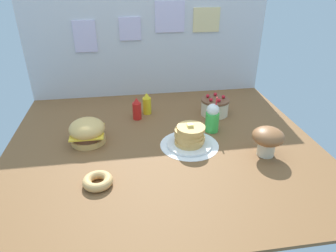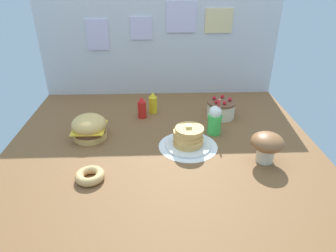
{
  "view_description": "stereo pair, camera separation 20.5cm",
  "coord_description": "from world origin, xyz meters",
  "px_view_note": "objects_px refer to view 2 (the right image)",
  "views": [
    {
      "loc": [
        -0.23,
        -1.73,
        1.07
      ],
      "look_at": [
        0.04,
        0.05,
        0.1
      ],
      "focal_mm": 32.14,
      "sensor_mm": 36.0,
      "label": 1
    },
    {
      "loc": [
        -0.03,
        -1.75,
        1.07
      ],
      "look_at": [
        0.04,
        0.05,
        0.1
      ],
      "focal_mm": 32.14,
      "sensor_mm": 36.0,
      "label": 2
    }
  ],
  "objects_px": {
    "cream_soda_cup": "(215,120)",
    "donut_pink_glaze": "(90,176)",
    "pancake_stack": "(188,138)",
    "burger": "(89,127)",
    "layer_cake": "(221,109)",
    "ketchup_bottle": "(142,108)",
    "mustard_bottle": "(153,103)",
    "mushroom_stool": "(267,145)"
  },
  "relations": [
    {
      "from": "cream_soda_cup",
      "to": "donut_pink_glaze",
      "type": "height_order",
      "value": "cream_soda_cup"
    },
    {
      "from": "pancake_stack",
      "to": "cream_soda_cup",
      "type": "height_order",
      "value": "cream_soda_cup"
    },
    {
      "from": "burger",
      "to": "layer_cake",
      "type": "bearing_deg",
      "value": 16.52
    },
    {
      "from": "ketchup_bottle",
      "to": "donut_pink_glaze",
      "type": "distance_m",
      "value": 0.83
    },
    {
      "from": "layer_cake",
      "to": "mustard_bottle",
      "type": "distance_m",
      "value": 0.55
    },
    {
      "from": "mustard_bottle",
      "to": "mushroom_stool",
      "type": "height_order",
      "value": "mushroom_stool"
    },
    {
      "from": "cream_soda_cup",
      "to": "donut_pink_glaze",
      "type": "distance_m",
      "value": 0.94
    },
    {
      "from": "mustard_bottle",
      "to": "burger",
      "type": "bearing_deg",
      "value": -138.27
    },
    {
      "from": "cream_soda_cup",
      "to": "mushroom_stool",
      "type": "distance_m",
      "value": 0.44
    },
    {
      "from": "pancake_stack",
      "to": "mustard_bottle",
      "type": "xyz_separation_m",
      "value": [
        -0.23,
        0.54,
        0.02
      ]
    },
    {
      "from": "ketchup_bottle",
      "to": "mustard_bottle",
      "type": "bearing_deg",
      "value": 45.34
    },
    {
      "from": "cream_soda_cup",
      "to": "mushroom_stool",
      "type": "bearing_deg",
      "value": -54.69
    },
    {
      "from": "ketchup_bottle",
      "to": "donut_pink_glaze",
      "type": "relative_size",
      "value": 1.08
    },
    {
      "from": "mustard_bottle",
      "to": "cream_soda_cup",
      "type": "bearing_deg",
      "value": -39.85
    },
    {
      "from": "mustard_bottle",
      "to": "cream_soda_cup",
      "type": "distance_m",
      "value": 0.57
    },
    {
      "from": "burger",
      "to": "mustard_bottle",
      "type": "bearing_deg",
      "value": 41.73
    },
    {
      "from": "pancake_stack",
      "to": "ketchup_bottle",
      "type": "height_order",
      "value": "ketchup_bottle"
    },
    {
      "from": "pancake_stack",
      "to": "donut_pink_glaze",
      "type": "height_order",
      "value": "pancake_stack"
    },
    {
      "from": "ketchup_bottle",
      "to": "mustard_bottle",
      "type": "distance_m",
      "value": 0.12
    },
    {
      "from": "ketchup_bottle",
      "to": "cream_soda_cup",
      "type": "bearing_deg",
      "value": -27.98
    },
    {
      "from": "ketchup_bottle",
      "to": "burger",
      "type": "bearing_deg",
      "value": -139.22
    },
    {
      "from": "mustard_bottle",
      "to": "mushroom_stool",
      "type": "xyz_separation_m",
      "value": [
        0.69,
        -0.72,
        0.03
      ]
    },
    {
      "from": "pancake_stack",
      "to": "layer_cake",
      "type": "xyz_separation_m",
      "value": [
        0.3,
        0.44,
        0.0
      ]
    },
    {
      "from": "pancake_stack",
      "to": "mushroom_stool",
      "type": "distance_m",
      "value": 0.49
    },
    {
      "from": "layer_cake",
      "to": "mushroom_stool",
      "type": "bearing_deg",
      "value": -76.13
    },
    {
      "from": "burger",
      "to": "layer_cake",
      "type": "xyz_separation_m",
      "value": [
        0.98,
        0.29,
        -0.01
      ]
    },
    {
      "from": "layer_cake",
      "to": "mustard_bottle",
      "type": "xyz_separation_m",
      "value": [
        -0.54,
        0.1,
        0.01
      ]
    },
    {
      "from": "burger",
      "to": "pancake_stack",
      "type": "xyz_separation_m",
      "value": [
        0.67,
        -0.15,
        -0.02
      ]
    },
    {
      "from": "layer_cake",
      "to": "mushroom_stool",
      "type": "distance_m",
      "value": 0.64
    },
    {
      "from": "layer_cake",
      "to": "cream_soda_cup",
      "type": "height_order",
      "value": "cream_soda_cup"
    },
    {
      "from": "layer_cake",
      "to": "ketchup_bottle",
      "type": "xyz_separation_m",
      "value": [
        -0.62,
        0.01,
        0.01
      ]
    },
    {
      "from": "ketchup_bottle",
      "to": "donut_pink_glaze",
      "type": "xyz_separation_m",
      "value": [
        -0.27,
        -0.78,
        -0.06
      ]
    },
    {
      "from": "mustard_bottle",
      "to": "cream_soda_cup",
      "type": "xyz_separation_m",
      "value": [
        0.44,
        -0.37,
        0.02
      ]
    },
    {
      "from": "cream_soda_cup",
      "to": "mustard_bottle",
      "type": "bearing_deg",
      "value": 140.15
    },
    {
      "from": "layer_cake",
      "to": "mustard_bottle",
      "type": "bearing_deg",
      "value": 169.29
    },
    {
      "from": "layer_cake",
      "to": "mustard_bottle",
      "type": "height_order",
      "value": "mustard_bottle"
    },
    {
      "from": "mushroom_stool",
      "to": "layer_cake",
      "type": "bearing_deg",
      "value": 103.87
    },
    {
      "from": "burger",
      "to": "pancake_stack",
      "type": "relative_size",
      "value": 0.78
    },
    {
      "from": "burger",
      "to": "mushroom_stool",
      "type": "bearing_deg",
      "value": -16.33
    },
    {
      "from": "burger",
      "to": "layer_cake",
      "type": "height_order",
      "value": "burger"
    },
    {
      "from": "burger",
      "to": "cream_soda_cup",
      "type": "distance_m",
      "value": 0.88
    },
    {
      "from": "ketchup_bottle",
      "to": "cream_soda_cup",
      "type": "height_order",
      "value": "cream_soda_cup"
    }
  ]
}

